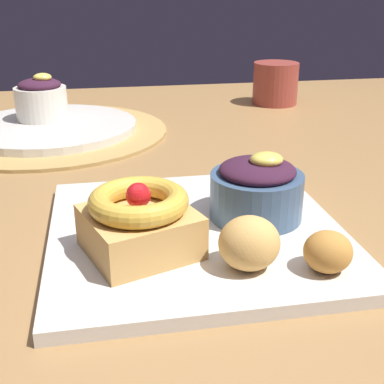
{
  "coord_description": "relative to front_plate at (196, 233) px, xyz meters",
  "views": [
    {
      "loc": [
        -0.1,
        -0.62,
        0.96
      ],
      "look_at": [
        -0.02,
        -0.17,
        0.77
      ],
      "focal_mm": 47.82,
      "sensor_mm": 36.0,
      "label": 1
    }
  ],
  "objects": [
    {
      "name": "fritter_back",
      "position": [
        0.09,
        0.09,
        0.02
      ],
      "size": [
        0.04,
        0.03,
        0.03
      ],
      "primitive_type": "ellipsoid",
      "color": "tan",
      "rests_on": "front_plate"
    },
    {
      "name": "fritter_front",
      "position": [
        0.09,
        -0.1,
        0.02
      ],
      "size": [
        0.04,
        0.04,
        0.03
      ],
      "primitive_type": "ellipsoid",
      "color": "#BC7F38",
      "rests_on": "front_plate"
    },
    {
      "name": "fritter_middle",
      "position": [
        0.03,
        -0.08,
        0.03
      ],
      "size": [
        0.05,
        0.05,
        0.04
      ],
      "primitive_type": "ellipsoid",
      "color": "tan",
      "rests_on": "front_plate"
    },
    {
      "name": "berry_ramekin",
      "position": [
        0.06,
        0.01,
        0.04
      ],
      "size": [
        0.09,
        0.09,
        0.07
      ],
      "color": "#3D5675",
      "rests_on": "front_plate"
    },
    {
      "name": "dining_table",
      "position": [
        0.02,
        0.19,
        -0.09
      ],
      "size": [
        1.41,
        1.16,
        0.73
      ],
      "color": "olive",
      "rests_on": "ground_plane"
    },
    {
      "name": "back_ramekin",
      "position": [
        -0.17,
        0.43,
        0.04
      ],
      "size": [
        0.08,
        0.08,
        0.08
      ],
      "color": "silver",
      "rests_on": "back_plate"
    },
    {
      "name": "woven_placemat",
      "position": [
        -0.16,
        0.4,
        -0.0
      ],
      "size": [
        0.37,
        0.37,
        0.0
      ],
      "primitive_type": "cylinder",
      "color": "#AD894C",
      "rests_on": "dining_table"
    },
    {
      "name": "front_plate",
      "position": [
        0.0,
        0.0,
        0.0
      ],
      "size": [
        0.27,
        0.27,
        0.01
      ],
      "primitive_type": "cube",
      "color": "silver",
      "rests_on": "dining_table"
    },
    {
      "name": "coffee_mug",
      "position": [
        0.26,
        0.54,
        0.03
      ],
      "size": [
        0.09,
        0.09,
        0.08
      ],
      "primitive_type": "cylinder",
      "color": "#993D33",
      "rests_on": "dining_table"
    },
    {
      "name": "cake_slice",
      "position": [
        -0.06,
        -0.04,
        0.03
      ],
      "size": [
        0.11,
        0.11,
        0.06
      ],
      "rotation": [
        0.0,
        0.0,
        0.34
      ],
      "color": "tan",
      "rests_on": "front_plate"
    },
    {
      "name": "back_plate",
      "position": [
        -0.16,
        0.4,
        0.01
      ],
      "size": [
        0.27,
        0.27,
        0.01
      ],
      "primitive_type": "cylinder",
      "color": "silver",
      "rests_on": "woven_placemat"
    }
  ]
}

